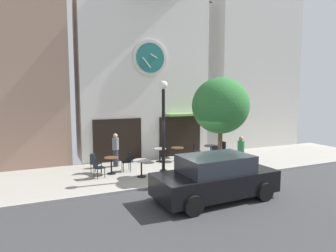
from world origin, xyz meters
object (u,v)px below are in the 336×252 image
object	(u,v)px
cafe_table_center_left	(177,152)
pedestrian_green	(241,153)
cafe_table_near_curb	(211,149)
cafe_chair_mid_row	(214,152)
cafe_table_center_right	(160,152)
cafe_chair_right_end	(222,148)
pedestrian_grey	(116,149)
street_tree	(221,106)
parked_car_black	(215,178)
cafe_chair_near_lamp	(196,150)
cafe_chair_curbside	(128,160)
cafe_chair_facing_street	(95,162)
cafe_table_center	(111,163)
cafe_table_near_door	(141,165)
street_lamp	(163,130)
cafe_chair_left_end	(97,166)

from	to	relation	value
cafe_table_center_left	pedestrian_green	world-z (taller)	pedestrian_green
cafe_table_near_curb	cafe_table_center_left	bearing A→B (deg)	172.49
cafe_chair_mid_row	cafe_table_center_right	bearing A→B (deg)	154.44
cafe_chair_right_end	pedestrian_grey	distance (m)	6.11
street_tree	parked_car_black	distance (m)	3.93
street_tree	cafe_chair_mid_row	xyz separation A→B (m)	(1.09, 2.13, -2.58)
pedestrian_grey	cafe_chair_near_lamp	bearing A→B (deg)	-2.88
cafe_table_center_left	cafe_chair_curbside	xyz separation A→B (m)	(-3.03, -0.91, 0.02)
cafe_table_center_left	cafe_chair_facing_street	xyz separation A→B (m)	(-4.52, -0.60, 0.02)
cafe_chair_right_end	parked_car_black	bearing A→B (deg)	-126.00
cafe_chair_near_lamp	pedestrian_grey	size ratio (longest dim) A/B	0.54
pedestrian_green	cafe_table_center	bearing A→B (deg)	160.59
cafe_chair_near_lamp	cafe_chair_curbside	bearing A→B (deg)	-168.04
cafe_table_center	cafe_chair_mid_row	distance (m)	5.56
cafe_table_center_left	cafe_chair_curbside	bearing A→B (deg)	-163.32
cafe_table_center_left	pedestrian_green	bearing A→B (deg)	-59.38
cafe_table_near_curb	cafe_table_center_right	bearing A→B (deg)	170.36
cafe_chair_curbside	pedestrian_green	size ratio (longest dim) A/B	0.54
street_tree	cafe_table_center_right	world-z (taller)	street_tree
pedestrian_green	pedestrian_grey	size ratio (longest dim) A/B	1.00
cafe_table_near_curb	street_tree	bearing A→B (deg)	-114.91
cafe_table_near_door	cafe_table_center_right	distance (m)	2.96
cafe_table_near_curb	cafe_chair_facing_street	bearing A→B (deg)	-176.97
cafe_table_center_left	cafe_table_near_curb	distance (m)	1.97
cafe_chair_curbside	parked_car_black	world-z (taller)	parked_car_black
street_tree	cafe_table_center_right	bearing A→B (deg)	114.48
cafe_chair_right_end	pedestrian_green	xyz separation A→B (m)	(-0.93, -2.92, 0.33)
street_lamp	cafe_table_near_door	bearing A→B (deg)	145.01
street_lamp	cafe_table_near_door	xyz separation A→B (m)	(-0.81, 0.57, -1.58)
cafe_table_center_right	cafe_chair_facing_street	bearing A→B (deg)	-166.93
cafe_table_near_door	cafe_table_center_left	xyz separation A→B (m)	(2.76, 2.10, -0.04)
cafe_table_center_right	cafe_chair_near_lamp	xyz separation A→B (m)	(2.03, -0.27, 0.03)
cafe_table_near_door	pedestrian_grey	bearing A→B (deg)	104.29
cafe_table_near_curb	parked_car_black	xyz separation A→B (m)	(-3.21, -5.43, 0.21)
cafe_table_center_right	cafe_chair_near_lamp	size ratio (longest dim) A/B	0.80
cafe_table_center_right	pedestrian_grey	size ratio (longest dim) A/B	0.43
street_tree	pedestrian_grey	distance (m)	5.64
cafe_table_center	cafe_table_center_left	xyz separation A→B (m)	(3.86, 1.08, -0.00)
street_lamp	cafe_table_center_right	size ratio (longest dim) A/B	5.78
street_lamp	cafe_chair_near_lamp	distance (m)	4.33
street_lamp	cafe_chair_right_end	xyz separation A→B (m)	(4.70, 2.51, -1.60)
parked_car_black	cafe_table_near_door	bearing A→B (deg)	112.66
cafe_chair_left_end	parked_car_black	xyz separation A→B (m)	(3.29, -4.19, 0.23)
street_tree	cafe_chair_mid_row	bearing A→B (deg)	62.82
parked_car_black	pedestrian_grey	bearing A→B (deg)	109.49
cafe_table_center	cafe_chair_right_end	size ratio (longest dim) A/B	0.85
cafe_table_center_left	pedestrian_grey	world-z (taller)	pedestrian_grey
cafe_table_near_door	cafe_table_near_curb	world-z (taller)	cafe_table_near_door
cafe_table_center_right	cafe_chair_mid_row	distance (m)	2.92
cafe_table_center	cafe_chair_near_lamp	bearing A→B (deg)	11.94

